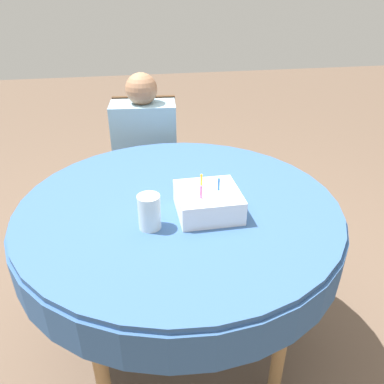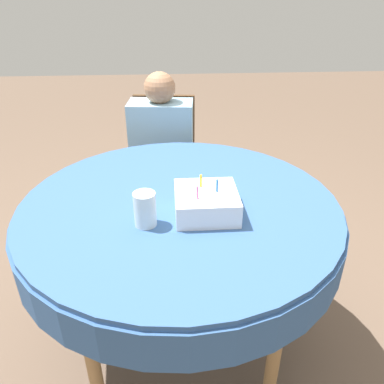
{
  "view_description": "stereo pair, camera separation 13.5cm",
  "coord_description": "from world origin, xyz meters",
  "px_view_note": "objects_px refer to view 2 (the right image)",
  "views": [
    {
      "loc": [
        -0.17,
        -1.19,
        1.47
      ],
      "look_at": [
        0.05,
        -0.03,
        0.81
      ],
      "focal_mm": 35.0,
      "sensor_mm": 36.0,
      "label": 1
    },
    {
      "loc": [
        -0.04,
        -1.21,
        1.47
      ],
      "look_at": [
        0.05,
        -0.03,
        0.81
      ],
      "focal_mm": 35.0,
      "sensor_mm": 36.0,
      "label": 2
    }
  ],
  "objects_px": {
    "chair": "(164,167)",
    "person": "(162,150)",
    "drinking_glass": "(145,209)",
    "birthday_cake": "(206,202)"
  },
  "relations": [
    {
      "from": "chair",
      "to": "person",
      "type": "xyz_separation_m",
      "value": [
        -0.01,
        -0.1,
        0.16
      ]
    },
    {
      "from": "birthday_cake",
      "to": "drinking_glass",
      "type": "height_order",
      "value": "birthday_cake"
    },
    {
      "from": "person",
      "to": "birthday_cake",
      "type": "height_order",
      "value": "person"
    },
    {
      "from": "person",
      "to": "drinking_glass",
      "type": "xyz_separation_m",
      "value": [
        -0.05,
        -0.95,
        0.19
      ]
    },
    {
      "from": "birthday_cake",
      "to": "person",
      "type": "bearing_deg",
      "value": 100.37
    },
    {
      "from": "birthday_cake",
      "to": "drinking_glass",
      "type": "bearing_deg",
      "value": -164.66
    },
    {
      "from": "chair",
      "to": "person",
      "type": "distance_m",
      "value": 0.18
    },
    {
      "from": "chair",
      "to": "birthday_cake",
      "type": "relative_size",
      "value": 4.16
    },
    {
      "from": "person",
      "to": "chair",
      "type": "bearing_deg",
      "value": 90.0
    },
    {
      "from": "drinking_glass",
      "to": "person",
      "type": "bearing_deg",
      "value": 87.2
    }
  ]
}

